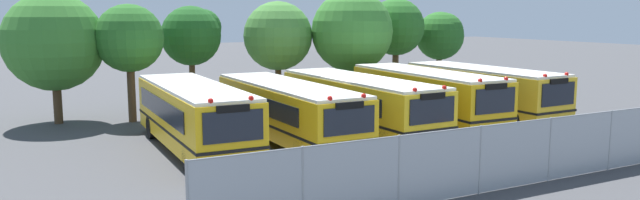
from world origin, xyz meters
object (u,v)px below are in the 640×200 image
at_px(school_bus_3, 425,95).
at_px(school_bus_2, 359,102).
at_px(tree_2, 193,34).
at_px(tree_5, 398,28).
at_px(tree_3, 275,36).
at_px(tree_4, 351,33).
at_px(school_bus_4, 482,91).
at_px(tree_6, 441,35).
at_px(tree_1, 128,38).
at_px(traffic_cone, 587,157).
at_px(school_bus_1, 287,110).
at_px(school_bus_0, 194,115).
at_px(tree_0, 54,41).

bearing_deg(school_bus_3, school_bus_2, 2.20).
bearing_deg(tree_2, tree_5, -4.37).
distance_m(tree_3, tree_4, 4.39).
distance_m(school_bus_4, tree_4, 8.77).
bearing_deg(tree_6, tree_5, -175.97).
bearing_deg(tree_1, school_bus_3, -31.94).
height_order(school_bus_2, tree_2, tree_2).
bearing_deg(traffic_cone, school_bus_1, 132.01).
height_order(school_bus_0, school_bus_1, school_bus_0).
relative_size(school_bus_1, tree_0, 1.62).
bearing_deg(school_bus_2, tree_5, -134.12).
bearing_deg(school_bus_1, tree_6, -148.75).
height_order(tree_1, tree_3, tree_3).
bearing_deg(school_bus_3, tree_6, -130.61).
bearing_deg(school_bus_3, tree_1, -30.30).
bearing_deg(tree_5, tree_1, -174.33).
bearing_deg(tree_1, tree_0, 160.02).
xyz_separation_m(school_bus_2, school_bus_4, (7.31, 0.15, 0.05)).
bearing_deg(traffic_cone, tree_5, 75.61).
distance_m(tree_4, tree_6, 8.21).
xyz_separation_m(tree_4, tree_5, (4.32, 1.36, 0.17)).
bearing_deg(school_bus_2, school_bus_0, -1.60).
height_order(school_bus_4, tree_0, tree_0).
distance_m(tree_1, tree_3, 8.91).
height_order(tree_1, tree_5, tree_5).
height_order(school_bus_1, school_bus_3, school_bus_3).
height_order(school_bus_1, traffic_cone, school_bus_1).
distance_m(school_bus_1, tree_6, 18.81).
bearing_deg(tree_2, traffic_cone, -65.99).
xyz_separation_m(school_bus_0, tree_6, (19.72, 9.49, 2.41)).
relative_size(tree_1, tree_5, 0.92).
bearing_deg(school_bus_1, tree_0, -48.47).
height_order(tree_2, tree_5, tree_5).
bearing_deg(tree_5, school_bus_3, -117.94).
relative_size(tree_2, traffic_cone, 9.15).
bearing_deg(tree_3, tree_6, -0.76).
bearing_deg(tree_6, school_bus_1, -148.49).
distance_m(school_bus_4, tree_1, 17.60).
relative_size(tree_3, tree_4, 0.90).
bearing_deg(school_bus_1, school_bus_4, -178.32).
bearing_deg(school_bus_4, traffic_cone, 67.65).
height_order(tree_2, tree_3, tree_3).
bearing_deg(school_bus_3, school_bus_4, -176.61).
distance_m(school_bus_1, tree_0, 12.29).
xyz_separation_m(school_bus_4, tree_1, (-15.73, 7.43, 2.65)).
height_order(school_bus_0, tree_1, tree_1).
bearing_deg(tree_4, school_bus_4, -68.45).
distance_m(tree_3, traffic_cone, 19.05).
relative_size(tree_2, tree_6, 1.06).
distance_m(school_bus_2, tree_6, 15.74).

